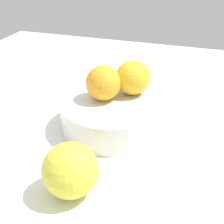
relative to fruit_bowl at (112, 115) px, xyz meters
The scene contains 5 objects.
ground_plane 3.61cm from the fruit_bowl, ahead, with size 110.00×110.00×2.00cm, color white.
fruit_bowl is the anchor object (origin of this frame).
orange_in_bowl_0 8.18cm from the fruit_bowl, 60.40° to the left, with size 6.65×6.65×6.65cm, color yellow.
orange_in_bowl_1 6.46cm from the fruit_bowl, 161.52° to the left, with size 6.54×6.54×6.54cm, color #F9A823.
orange_loose_0 18.83cm from the fruit_bowl, 89.70° to the right, with size 8.07×8.07×8.07cm, color yellow.
Camera 1 is at (16.21, -49.74, 32.85)cm, focal length 50.85 mm.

